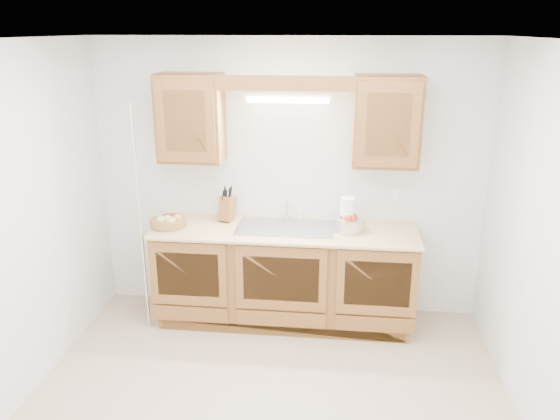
# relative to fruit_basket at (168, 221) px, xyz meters

# --- Properties ---
(room) EXTENTS (3.52, 3.50, 2.50)m
(room) POSITION_rel_fruit_basket_xyz_m (1.03, -1.14, 0.31)
(room) COLOR tan
(room) RESTS_ON ground
(base_cabinets) EXTENTS (2.20, 0.60, 0.86)m
(base_cabinets) POSITION_rel_fruit_basket_xyz_m (1.03, 0.06, -0.50)
(base_cabinets) COLOR brown
(base_cabinets) RESTS_ON ground
(countertop) EXTENTS (2.30, 0.63, 0.04)m
(countertop) POSITION_rel_fruit_basket_xyz_m (1.03, 0.04, -0.06)
(countertop) COLOR tan
(countertop) RESTS_ON base_cabinets
(upper_cabinet_left) EXTENTS (0.55, 0.33, 0.75)m
(upper_cabinet_left) POSITION_rel_fruit_basket_xyz_m (0.20, 0.19, 0.88)
(upper_cabinet_left) COLOR brown
(upper_cabinet_left) RESTS_ON room
(upper_cabinet_right) EXTENTS (0.55, 0.33, 0.75)m
(upper_cabinet_right) POSITION_rel_fruit_basket_xyz_m (1.86, 0.19, 0.88)
(upper_cabinet_right) COLOR brown
(upper_cabinet_right) RESTS_ON room
(valance) EXTENTS (2.20, 0.05, 0.12)m
(valance) POSITION_rel_fruit_basket_xyz_m (1.03, 0.05, 1.20)
(valance) COLOR brown
(valance) RESTS_ON room
(fluorescent_fixture) EXTENTS (0.76, 0.08, 0.08)m
(fluorescent_fixture) POSITION_rel_fruit_basket_xyz_m (1.03, 0.27, 1.05)
(fluorescent_fixture) COLOR white
(fluorescent_fixture) RESTS_ON room
(sink) EXTENTS (0.84, 0.46, 0.36)m
(sink) POSITION_rel_fruit_basket_xyz_m (1.03, 0.06, -0.12)
(sink) COLOR #9E9EA3
(sink) RESTS_ON countertop
(wire_shelf_pole) EXTENTS (0.03, 0.03, 2.00)m
(wire_shelf_pole) POSITION_rel_fruit_basket_xyz_m (-0.17, -0.21, 0.06)
(wire_shelf_pole) COLOR silver
(wire_shelf_pole) RESTS_ON ground
(outlet_plate) EXTENTS (0.08, 0.01, 0.12)m
(outlet_plate) POSITION_rel_fruit_basket_xyz_m (1.98, 0.35, 0.21)
(outlet_plate) COLOR white
(outlet_plate) RESTS_ON room
(fruit_basket) EXTENTS (0.41, 0.41, 0.10)m
(fruit_basket) POSITION_rel_fruit_basket_xyz_m (0.00, 0.00, 0.00)
(fruit_basket) COLOR #A77343
(fruit_basket) RESTS_ON countertop
(knife_block) EXTENTS (0.15, 0.20, 0.32)m
(knife_block) POSITION_rel_fruit_basket_xyz_m (0.49, 0.21, 0.07)
(knife_block) COLOR brown
(knife_block) RESTS_ON countertop
(orange_canister) EXTENTS (0.09, 0.09, 0.23)m
(orange_canister) POSITION_rel_fruit_basket_xyz_m (0.49, 0.28, 0.07)
(orange_canister) COLOR #D43D0B
(orange_canister) RESTS_ON countertop
(soap_bottle) EXTENTS (0.10, 0.10, 0.19)m
(soap_bottle) POSITION_rel_fruit_basket_xyz_m (0.49, 0.24, 0.05)
(soap_bottle) COLOR blue
(soap_bottle) RESTS_ON countertop
(sponge) EXTENTS (0.13, 0.10, 0.02)m
(sponge) POSITION_rel_fruit_basket_xyz_m (1.57, 0.29, -0.03)
(sponge) COLOR #CC333F
(sponge) RESTS_ON countertop
(paper_towel) EXTENTS (0.17, 0.17, 0.33)m
(paper_towel) POSITION_rel_fruit_basket_xyz_m (1.57, 0.10, 0.10)
(paper_towel) COLOR silver
(paper_towel) RESTS_ON countertop
(apple_bowl) EXTENTS (0.31, 0.31, 0.15)m
(apple_bowl) POSITION_rel_fruit_basket_xyz_m (1.58, 0.08, 0.02)
(apple_bowl) COLOR silver
(apple_bowl) RESTS_ON countertop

